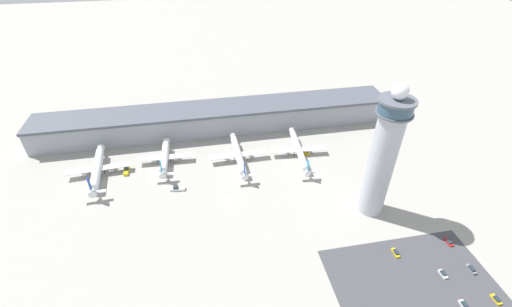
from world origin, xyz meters
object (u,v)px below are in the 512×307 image
(control_tower, at_px, (383,155))
(car_red_hatchback, at_px, (449,242))
(airplane_gate_delta, at_px, (299,150))
(car_black_suv, at_px, (496,299))
(car_grey_coupe, at_px, (471,269))
(airplane_gate_bravo, at_px, (165,157))
(service_truck_baggage, at_px, (177,189))
(car_blue_compact, at_px, (443,274))
(airplane_gate_alpha, at_px, (97,169))
(car_silver_sedan, at_px, (396,253))
(service_truck_fuel, at_px, (303,152))
(service_truck_catering, at_px, (126,171))
(car_white_wagon, at_px, (464,305))
(airplane_gate_charlie, at_px, (238,155))

(control_tower, height_order, car_red_hatchback, control_tower)
(airplane_gate_delta, relative_size, car_black_suv, 10.50)
(car_grey_coupe, bearing_deg, airplane_gate_bravo, 142.08)
(airplane_gate_delta, xyz_separation_m, car_black_suv, (46.40, -102.42, -3.67))
(service_truck_baggage, relative_size, car_blue_compact, 1.93)
(airplane_gate_alpha, height_order, airplane_gate_delta, airplane_gate_alpha)
(airplane_gate_delta, xyz_separation_m, car_red_hatchback, (46.22, -74.87, -3.67))
(car_silver_sedan, distance_m, car_red_hatchback, 25.82)
(airplane_gate_delta, bearing_deg, airplane_gate_bravo, 174.76)
(service_truck_baggage, bearing_deg, service_truck_fuel, 14.66)
(control_tower, distance_m, service_truck_baggage, 101.95)
(service_truck_baggage, distance_m, car_red_hatchback, 129.96)
(service_truck_catering, distance_m, car_silver_sedan, 142.26)
(control_tower, relative_size, service_truck_fuel, 8.76)
(car_grey_coupe, xyz_separation_m, car_red_hatchback, (-0.06, 14.16, -0.08))
(airplane_gate_bravo, relative_size, airplane_gate_delta, 0.76)
(airplane_gate_alpha, height_order, airplane_gate_bravo, airplane_gate_alpha)
(airplane_gate_delta, height_order, car_blue_compact, airplane_gate_delta)
(service_truck_catering, distance_m, car_red_hatchback, 163.88)
(service_truck_baggage, distance_m, car_white_wagon, 133.62)
(airplane_gate_alpha, xyz_separation_m, car_white_wagon, (145.72, -104.67, -3.89))
(service_truck_catering, distance_m, service_truck_fuel, 101.49)
(control_tower, relative_size, car_white_wagon, 16.14)
(airplane_gate_charlie, relative_size, service_truck_baggage, 5.24)
(car_blue_compact, height_order, car_black_suv, car_blue_compact)
(airplane_gate_alpha, bearing_deg, control_tower, -20.91)
(control_tower, relative_size, airplane_gate_delta, 1.44)
(car_grey_coupe, bearing_deg, service_truck_baggage, 148.61)
(airplane_gate_bravo, relative_size, car_white_wagon, 8.50)
(car_silver_sedan, bearing_deg, airplane_gate_charlie, 126.03)
(car_blue_compact, bearing_deg, car_red_hatchback, 48.34)
(car_black_suv, bearing_deg, car_red_hatchback, 90.38)
(airplane_gate_delta, height_order, car_red_hatchback, airplane_gate_delta)
(airplane_gate_charlie, bearing_deg, car_silver_sedan, -53.97)
(car_grey_coupe, bearing_deg, car_blue_compact, 179.76)
(service_truck_baggage, xyz_separation_m, car_white_wagon, (103.56, -84.44, -0.26))
(airplane_gate_bravo, distance_m, service_truck_fuel, 80.65)
(control_tower, height_order, service_truck_fuel, control_tower)
(car_blue_compact, relative_size, car_grey_coupe, 0.86)
(airplane_gate_charlie, xyz_separation_m, car_black_suv, (81.99, -103.48, -3.96))
(control_tower, height_order, car_grey_coupe, control_tower)
(control_tower, bearing_deg, service_truck_catering, 156.75)
(airplane_gate_alpha, relative_size, service_truck_baggage, 5.36)
(car_grey_coupe, distance_m, car_red_hatchback, 14.16)
(service_truck_catering, bearing_deg, car_silver_sedan, -33.52)
(service_truck_catering, bearing_deg, service_truck_baggage, -36.39)
(service_truck_catering, xyz_separation_m, car_red_hatchback, (144.40, -77.49, -0.43))
(airplane_gate_charlie, height_order, car_silver_sedan, airplane_gate_charlie)
(car_blue_compact, height_order, car_silver_sedan, car_silver_sedan)
(car_silver_sedan, bearing_deg, car_black_suv, -45.54)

